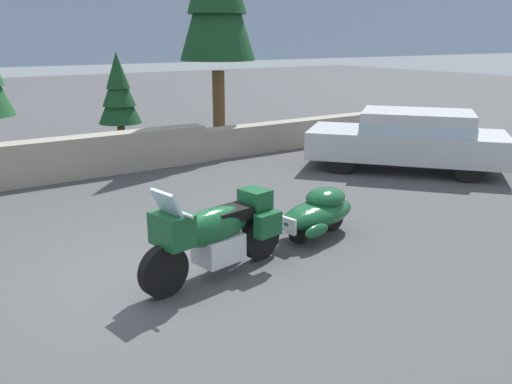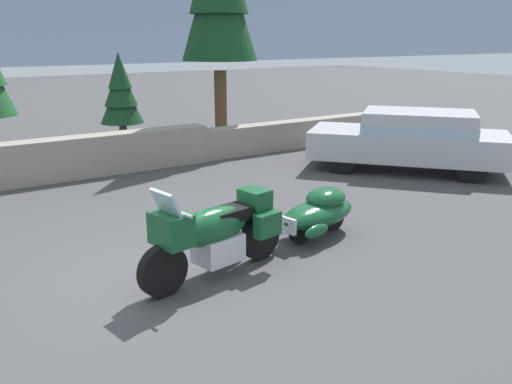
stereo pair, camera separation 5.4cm
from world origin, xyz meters
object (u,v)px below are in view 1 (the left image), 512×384
(touring_motorcycle, at_px, (215,232))
(pine_tree_secondary, at_px, (119,92))
(car_shaped_trailer, at_px, (318,211))
(sedan_at_right_edge, at_px, (409,138))

(touring_motorcycle, distance_m, pine_tree_secondary, 8.15)
(touring_motorcycle, height_order, pine_tree_secondary, pine_tree_secondary)
(touring_motorcycle, bearing_deg, car_shaped_trailer, 10.44)
(touring_motorcycle, distance_m, sedan_at_right_edge, 7.21)
(car_shaped_trailer, relative_size, sedan_at_right_edge, 0.48)
(car_shaped_trailer, distance_m, pine_tree_secondary, 7.64)
(car_shaped_trailer, bearing_deg, sedan_at_right_edge, 25.32)
(car_shaped_trailer, height_order, sedan_at_right_edge, sedan_at_right_edge)
(touring_motorcycle, xyz_separation_m, sedan_at_right_edge, (6.73, 2.58, 0.15))
(touring_motorcycle, bearing_deg, sedan_at_right_edge, 20.98)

